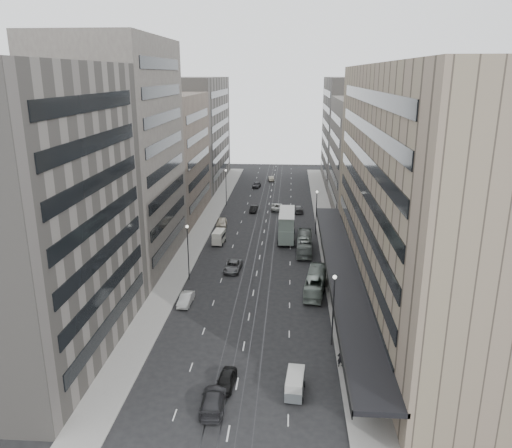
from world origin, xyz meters
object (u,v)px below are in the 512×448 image
(bus_far, at_px, (304,244))
(sedan_1, at_px, (186,299))
(panel_van, at_px, (219,237))
(double_decker, at_px, (287,225))
(sedan_0, at_px, (226,380))
(bus_near, at_px, (315,282))
(vw_microbus, at_px, (295,383))
(pedestrian, at_px, (341,358))
(sedan_2, at_px, (233,266))

(bus_far, distance_m, sedan_1, 26.53)
(panel_van, bearing_deg, sedan_1, -87.99)
(double_decker, distance_m, sedan_0, 45.09)
(bus_near, distance_m, sedan_0, 24.43)
(vw_microbus, bearing_deg, sedan_0, 179.02)
(sedan_1, bearing_deg, pedestrian, -32.97)
(panel_van, height_order, sedan_1, panel_van)
(bus_far, xyz_separation_m, pedestrian, (2.87, -34.68, -0.33))
(bus_near, xyz_separation_m, sedan_2, (-12.20, 6.87, -0.68))
(panel_van, relative_size, sedan_1, 0.94)
(double_decker, height_order, sedan_0, double_decker)
(double_decker, height_order, panel_van, double_decker)
(vw_microbus, relative_size, sedan_2, 0.78)
(bus_near, relative_size, sedan_2, 1.95)
(bus_far, xyz_separation_m, sedan_2, (-11.07, -9.34, -0.72))
(panel_van, relative_size, sedan_0, 0.97)
(panel_van, bearing_deg, sedan_0, -76.84)
(bus_far, relative_size, double_decker, 1.06)
(sedan_0, xyz_separation_m, sedan_1, (-7.50, 17.45, 0.00))
(panel_van, relative_size, sedan_2, 0.78)
(bus_near, height_order, double_decker, double_decker)
(sedan_1, xyz_separation_m, pedestrian, (18.74, -13.43, 0.40))
(bus_far, xyz_separation_m, double_decker, (-3.09, 6.03, 1.42))
(double_decker, bearing_deg, panel_van, -164.75)
(sedan_1, distance_m, pedestrian, 23.06)
(sedan_2, distance_m, pedestrian, 28.93)
(vw_microbus, distance_m, sedan_0, 6.63)
(bus_near, height_order, sedan_0, bus_near)
(vw_microbus, height_order, panel_van, panel_van)
(vw_microbus, distance_m, sedan_2, 31.47)
(bus_near, relative_size, bus_far, 0.97)
(sedan_1, bearing_deg, sedan_2, 70.73)
(bus_near, relative_size, double_decker, 1.02)
(sedan_2, bearing_deg, bus_near, -25.99)
(double_decker, relative_size, sedan_2, 1.91)
(sedan_1, height_order, pedestrian, pedestrian)
(double_decker, bearing_deg, sedan_0, -96.20)
(bus_far, relative_size, sedan_1, 2.43)
(bus_near, height_order, panel_van, bus_near)
(bus_far, bearing_deg, sedan_0, 79.77)
(double_decker, xyz_separation_m, sedan_0, (-5.28, -44.73, -2.15))
(sedan_0, height_order, sedan_1, sedan_1)
(bus_far, xyz_separation_m, sedan_1, (-15.87, -21.25, -0.73))
(bus_far, height_order, sedan_1, bus_far)
(bus_near, relative_size, sedan_1, 2.35)
(sedan_2, height_order, pedestrian, pedestrian)
(sedan_0, relative_size, sedan_1, 0.96)
(panel_van, distance_m, pedestrian, 41.60)
(vw_microbus, height_order, pedestrian, vw_microbus)
(bus_near, xyz_separation_m, vw_microbus, (-2.92, -23.20, -0.24))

